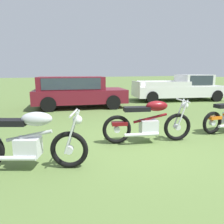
{
  "coord_description": "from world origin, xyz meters",
  "views": [
    {
      "loc": [
        -2.81,
        -3.72,
        1.65
      ],
      "look_at": [
        -0.49,
        0.9,
        0.64
      ],
      "focal_mm": 32.92,
      "sensor_mm": 36.0,
      "label": 1
    }
  ],
  "objects_px": {
    "motorcycle_maroon": "(149,122)",
    "pickup_truck_white": "(183,87)",
    "car_burgundy": "(76,90)",
    "motorcycle_silver": "(28,141)"
  },
  "relations": [
    {
      "from": "motorcycle_silver",
      "to": "motorcycle_maroon",
      "type": "distance_m",
      "value": 2.67
    },
    {
      "from": "motorcycle_silver",
      "to": "motorcycle_maroon",
      "type": "bearing_deg",
      "value": 30.47
    },
    {
      "from": "motorcycle_maroon",
      "to": "car_burgundy",
      "type": "distance_m",
      "value": 5.48
    },
    {
      "from": "motorcycle_silver",
      "to": "pickup_truck_white",
      "type": "bearing_deg",
      "value": 57.54
    },
    {
      "from": "motorcycle_silver",
      "to": "motorcycle_maroon",
      "type": "height_order",
      "value": "same"
    },
    {
      "from": "motorcycle_maroon",
      "to": "pickup_truck_white",
      "type": "bearing_deg",
      "value": 57.6
    },
    {
      "from": "motorcycle_maroon",
      "to": "pickup_truck_white",
      "type": "xyz_separation_m",
      "value": [
        6.23,
        5.09,
        0.26
      ]
    },
    {
      "from": "car_burgundy",
      "to": "pickup_truck_white",
      "type": "distance_m",
      "value": 6.34
    },
    {
      "from": "motorcycle_maroon",
      "to": "pickup_truck_white",
      "type": "height_order",
      "value": "pickup_truck_white"
    },
    {
      "from": "motorcycle_silver",
      "to": "motorcycle_maroon",
      "type": "relative_size",
      "value": 0.92
    }
  ]
}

